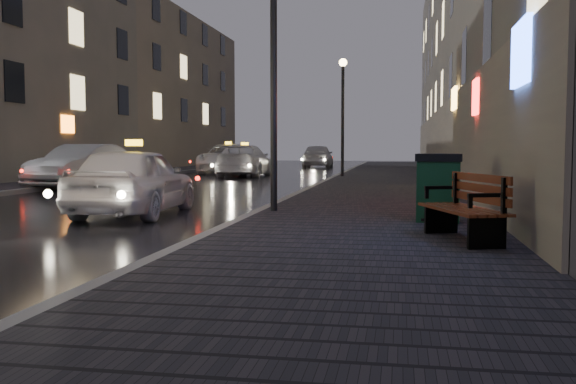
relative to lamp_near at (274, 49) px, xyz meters
name	(u,v)px	position (x,y,z in m)	size (l,w,h in m)	color
ground	(30,269)	(-1.85, -6.00, -3.49)	(120.00, 120.00, 0.00)	black
sidewalk	(387,179)	(2.05, 15.00, -3.41)	(4.60, 58.00, 0.15)	black
curb	(332,179)	(-0.35, 15.00, -3.41)	(0.20, 58.00, 0.15)	slate
sidewalk_far	(115,177)	(-10.55, 15.00, -3.41)	(2.40, 58.00, 0.15)	black
curb_far	(141,177)	(-9.25, 15.00, -3.41)	(0.20, 58.00, 0.15)	slate
building_near	(458,42)	(5.25, 19.00, 3.01)	(1.80, 50.00, 13.00)	#605B54
building_far_b	(4,26)	(-15.35, 14.00, 3.51)	(6.00, 16.00, 14.00)	#6B6051
building_far_c	(159,93)	(-15.35, 33.00, 2.01)	(6.00, 22.00, 11.00)	#6B6051
lamp_near	(274,49)	(0.00, 0.00, 0.00)	(0.36, 0.36, 5.28)	black
lamp_far	(343,102)	(0.00, 16.00, 0.00)	(0.36, 0.36, 5.28)	black
bench	(467,207)	(3.54, -3.67, -2.86)	(1.20, 1.98, 0.96)	black
trash_bin	(439,187)	(3.28, -1.30, -2.72)	(0.87, 0.87, 1.21)	black
taxi_near	(135,181)	(-3.08, 0.00, -2.74)	(1.77, 4.41, 1.50)	silver
car_left_mid	(82,166)	(-8.65, 8.29, -2.70)	(1.67, 4.79, 1.58)	#9FA0A7
taxi_mid	(245,161)	(-5.05, 18.03, -2.71)	(2.18, 5.36, 1.56)	silver
taxi_far	(228,159)	(-6.91, 21.76, -2.67)	(2.70, 5.86, 1.63)	white
car_far	(318,156)	(-3.13, 31.74, -2.67)	(1.94, 4.82, 1.64)	#A9A8B1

